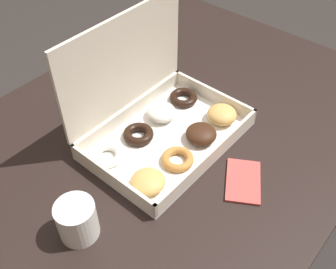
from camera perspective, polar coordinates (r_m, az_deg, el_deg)
ground_plane at (r=1.55m, az=-0.40°, el=-18.81°), size 8.00×8.00×0.00m
dining_table at (r=1.04m, az=-0.56°, el=-3.35°), size 1.28×0.87×0.71m
donut_box at (r=0.94m, az=-1.15°, el=2.44°), size 0.38×0.27×0.29m
coffee_mug at (r=0.79m, az=-13.07°, el=-11.95°), size 0.08×0.08×0.08m
paper_napkin at (r=0.89m, az=10.99°, el=-6.48°), size 0.14×0.13×0.01m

